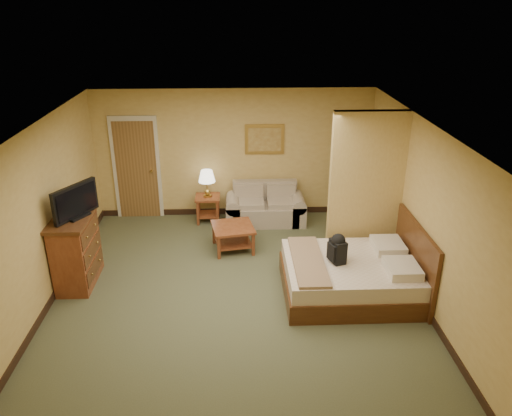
{
  "coord_description": "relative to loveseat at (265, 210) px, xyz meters",
  "views": [
    {
      "loc": [
        0.03,
        -6.6,
        4.24
      ],
      "look_at": [
        0.34,
        0.6,
        1.15
      ],
      "focal_mm": 35.0,
      "sensor_mm": 36.0,
      "label": 1
    }
  ],
  "objects": [
    {
      "name": "floor",
      "position": [
        -0.61,
        -2.57,
        -0.26
      ],
      "size": [
        6.0,
        6.0,
        0.0
      ],
      "primitive_type": "plane",
      "color": "#4C5134",
      "rests_on": "ground"
    },
    {
      "name": "ceiling",
      "position": [
        -0.61,
        -2.57,
        2.34
      ],
      "size": [
        6.0,
        6.0,
        0.0
      ],
      "primitive_type": "plane",
      "rotation": [
        3.14,
        0.0,
        0.0
      ],
      "color": "white",
      "rests_on": "back_wall"
    },
    {
      "name": "back_wall",
      "position": [
        -0.61,
        0.43,
        1.04
      ],
      "size": [
        5.5,
        0.02,
        2.6
      ],
      "primitive_type": "cube",
      "color": "tan",
      "rests_on": "floor"
    },
    {
      "name": "left_wall",
      "position": [
        -3.36,
        -2.57,
        1.04
      ],
      "size": [
        0.02,
        6.0,
        2.6
      ],
      "primitive_type": "cube",
      "color": "tan",
      "rests_on": "floor"
    },
    {
      "name": "right_wall",
      "position": [
        2.14,
        -2.57,
        1.04
      ],
      "size": [
        0.02,
        6.0,
        2.6
      ],
      "primitive_type": "cube",
      "color": "tan",
      "rests_on": "floor"
    },
    {
      "name": "partition",
      "position": [
        1.54,
        -1.64,
        1.04
      ],
      "size": [
        1.2,
        0.15,
        2.6
      ],
      "primitive_type": "cube",
      "color": "tan",
      "rests_on": "floor"
    },
    {
      "name": "door",
      "position": [
        -2.56,
        0.4,
        0.77
      ],
      "size": [
        0.94,
        0.16,
        2.1
      ],
      "color": "beige",
      "rests_on": "floor"
    },
    {
      "name": "baseboard",
      "position": [
        -0.61,
        0.42,
        -0.2
      ],
      "size": [
        5.5,
        0.02,
        0.12
      ],
      "primitive_type": "cube",
      "color": "black",
      "rests_on": "floor"
    },
    {
      "name": "loveseat",
      "position": [
        0.0,
        0.0,
        0.0
      ],
      "size": [
        1.57,
        0.73,
        0.8
      ],
      "color": "tan",
      "rests_on": "floor"
    },
    {
      "name": "side_table",
      "position": [
        -1.15,
        0.08,
        0.09
      ],
      "size": [
        0.48,
        0.48,
        0.53
      ],
      "color": "maroon",
      "rests_on": "floor"
    },
    {
      "name": "table_lamp",
      "position": [
        -1.15,
        0.08,
        0.69
      ],
      "size": [
        0.33,
        0.33,
        0.55
      ],
      "color": "#B49342",
      "rests_on": "side_table"
    },
    {
      "name": "coffee_table",
      "position": [
        -0.65,
        -1.17,
        0.07
      ],
      "size": [
        0.82,
        0.82,
        0.46
      ],
      "rotation": [
        0.0,
        0.0,
        0.17
      ],
      "color": "maroon",
      "rests_on": "floor"
    },
    {
      "name": "wall_picture",
      "position": [
        0.0,
        0.41,
        1.34
      ],
      "size": [
        0.78,
        0.04,
        0.6
      ],
      "color": "#B78E3F",
      "rests_on": "back_wall"
    },
    {
      "name": "dresser",
      "position": [
        -3.09,
        -2.18,
        0.32
      ],
      "size": [
        0.56,
        1.06,
        1.14
      ],
      "color": "maroon",
      "rests_on": "floor"
    },
    {
      "name": "tv",
      "position": [
        -2.99,
        -2.18,
        1.12
      ],
      "size": [
        0.47,
        0.76,
        0.52
      ],
      "rotation": [
        0.0,
        0.0,
        -0.51
      ],
      "color": "black",
      "rests_on": "dresser"
    },
    {
      "name": "bed",
      "position": [
        1.21,
        -2.67,
        0.05
      ],
      "size": [
        2.03,
        1.72,
        1.12
      ],
      "color": "#452310",
      "rests_on": "floor"
    },
    {
      "name": "backpack",
      "position": [
        0.91,
        -2.67,
        0.53
      ],
      "size": [
        0.25,
        0.31,
        0.46
      ],
      "rotation": [
        0.0,
        0.0,
        0.33
      ],
      "color": "black",
      "rests_on": "bed"
    }
  ]
}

